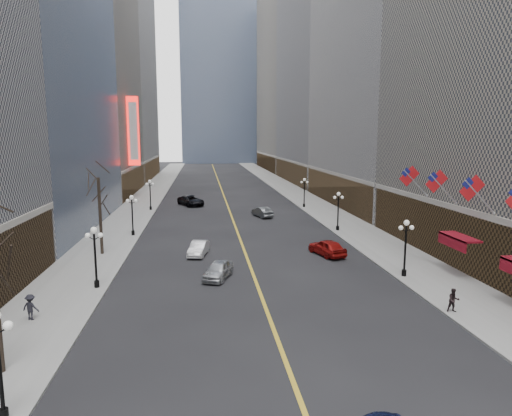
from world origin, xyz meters
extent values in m
cube|color=gray|center=(14.00, 70.00, 0.07)|extent=(6.00, 230.00, 0.15)
cube|color=gray|center=(-14.00, 70.00, 0.07)|extent=(6.00, 230.00, 0.15)
cube|color=gold|center=(0.00, 80.00, 0.01)|extent=(0.25, 200.00, 0.02)
cube|color=#46362E|center=(18.40, 29.00, 2.60)|extent=(2.80, 41.00, 5.00)
cube|color=#46362E|center=(18.40, 68.00, 2.60)|extent=(2.80, 35.00, 5.00)
cube|color=#98989B|center=(30.00, 106.00, 24.00)|extent=(26.00, 40.00, 48.00)
cube|color=#46362E|center=(18.40, 106.00, 2.60)|extent=(2.80, 39.00, 5.00)
cube|color=gray|center=(30.00, 149.00, 31.00)|extent=(26.00, 46.00, 62.00)
cube|color=#46362E|center=(18.40, 149.00, 2.60)|extent=(2.80, 45.00, 5.00)
cube|color=gray|center=(-30.00, 87.00, 25.00)|extent=(26.00, 30.00, 50.00)
cube|color=#46362E|center=(-18.40, 87.00, 2.60)|extent=(2.80, 29.00, 5.00)
cube|color=beige|center=(-30.00, 121.00, 36.00)|extent=(26.00, 38.00, 72.00)
cube|color=#46362E|center=(-18.40, 121.00, 2.60)|extent=(2.80, 37.00, 5.00)
cylinder|color=black|center=(11.80, 30.00, 0.40)|extent=(0.36, 0.36, 0.50)
cylinder|color=black|center=(11.80, 30.00, 2.15)|extent=(0.16, 0.16, 4.00)
sphere|color=white|center=(11.80, 30.00, 4.45)|extent=(0.44, 0.44, 0.44)
sphere|color=white|center=(11.35, 30.00, 4.05)|extent=(0.36, 0.36, 0.36)
sphere|color=white|center=(12.25, 30.00, 4.05)|extent=(0.36, 0.36, 0.36)
cylinder|color=black|center=(11.80, 48.00, 0.40)|extent=(0.36, 0.36, 0.50)
cylinder|color=black|center=(11.80, 48.00, 2.15)|extent=(0.16, 0.16, 4.00)
sphere|color=white|center=(11.80, 48.00, 4.45)|extent=(0.44, 0.44, 0.44)
sphere|color=white|center=(11.35, 48.00, 4.05)|extent=(0.36, 0.36, 0.36)
sphere|color=white|center=(12.25, 48.00, 4.05)|extent=(0.36, 0.36, 0.36)
cylinder|color=black|center=(11.80, 66.00, 0.40)|extent=(0.36, 0.36, 0.50)
cylinder|color=black|center=(11.80, 66.00, 2.15)|extent=(0.16, 0.16, 4.00)
sphere|color=white|center=(11.80, 66.00, 4.45)|extent=(0.44, 0.44, 0.44)
sphere|color=white|center=(11.35, 66.00, 4.05)|extent=(0.36, 0.36, 0.36)
sphere|color=white|center=(12.25, 66.00, 4.05)|extent=(0.36, 0.36, 0.36)
cylinder|color=black|center=(-11.80, 14.00, 0.40)|extent=(0.36, 0.36, 0.50)
cylinder|color=black|center=(-11.80, 14.00, 2.15)|extent=(0.16, 0.16, 4.00)
sphere|color=white|center=(-11.35, 14.00, 4.05)|extent=(0.36, 0.36, 0.36)
cylinder|color=black|center=(-11.80, 30.00, 0.40)|extent=(0.36, 0.36, 0.50)
cylinder|color=black|center=(-11.80, 30.00, 2.15)|extent=(0.16, 0.16, 4.00)
sphere|color=white|center=(-11.80, 30.00, 4.45)|extent=(0.44, 0.44, 0.44)
sphere|color=white|center=(-12.25, 30.00, 4.05)|extent=(0.36, 0.36, 0.36)
sphere|color=white|center=(-11.35, 30.00, 4.05)|extent=(0.36, 0.36, 0.36)
cylinder|color=black|center=(-11.80, 48.00, 0.40)|extent=(0.36, 0.36, 0.50)
cylinder|color=black|center=(-11.80, 48.00, 2.15)|extent=(0.16, 0.16, 4.00)
sphere|color=white|center=(-11.80, 48.00, 4.45)|extent=(0.44, 0.44, 0.44)
sphere|color=white|center=(-12.25, 48.00, 4.05)|extent=(0.36, 0.36, 0.36)
sphere|color=white|center=(-11.35, 48.00, 4.05)|extent=(0.36, 0.36, 0.36)
cylinder|color=black|center=(-11.80, 66.00, 0.40)|extent=(0.36, 0.36, 0.50)
cylinder|color=black|center=(-11.80, 66.00, 2.15)|extent=(0.16, 0.16, 4.00)
sphere|color=white|center=(-11.80, 66.00, 4.45)|extent=(0.44, 0.44, 0.44)
sphere|color=white|center=(-12.25, 66.00, 4.05)|extent=(0.36, 0.36, 0.36)
sphere|color=white|center=(-11.35, 66.00, 4.05)|extent=(0.36, 0.36, 0.36)
cylinder|color=#B2B2B7|center=(15.80, 27.00, 6.80)|extent=(2.49, 0.12, 2.49)
cube|color=red|center=(15.15, 27.00, 7.45)|extent=(1.94, 0.04, 1.94)
cube|color=navy|center=(14.80, 27.00, 7.80)|extent=(0.88, 0.06, 0.88)
cylinder|color=#B2B2B7|center=(15.80, 32.00, 6.80)|extent=(2.49, 0.12, 2.49)
cube|color=red|center=(15.15, 32.00, 7.45)|extent=(1.94, 0.04, 1.94)
cube|color=navy|center=(14.80, 32.00, 7.80)|extent=(0.88, 0.06, 0.88)
cylinder|color=#B2B2B7|center=(15.80, 37.00, 6.80)|extent=(2.49, 0.12, 2.49)
cube|color=red|center=(15.15, 37.00, 7.45)|extent=(1.94, 0.04, 1.94)
cube|color=navy|center=(14.80, 37.00, 7.80)|extent=(0.88, 0.06, 0.88)
cube|color=maroon|center=(16.30, 30.00, 3.20)|extent=(1.40, 4.00, 0.15)
cube|color=maroon|center=(15.65, 30.00, 2.80)|extent=(0.10, 4.00, 0.90)
cube|color=red|center=(-15.90, 80.00, 12.00)|extent=(2.00, 0.50, 12.00)
cube|color=white|center=(-15.85, 80.00, 12.00)|extent=(1.40, 0.55, 10.00)
cylinder|color=#2D231C|center=(-13.50, 40.00, 3.75)|extent=(0.28, 0.28, 7.20)
imported|color=#A7ABAF|center=(-2.85, 31.53, 0.69)|extent=(2.92, 4.36, 1.38)
imported|color=#BBBABD|center=(-4.43, 38.92, 0.66)|extent=(2.18, 4.19, 1.31)
imported|color=black|center=(-5.88, 70.47, 0.82)|extent=(4.91, 6.47, 1.63)
imported|color=maroon|center=(7.58, 37.44, 0.77)|extent=(3.10, 4.89, 1.55)
imported|color=#424548|center=(4.21, 58.57, 0.71)|extent=(2.70, 4.56, 1.42)
imported|color=black|center=(11.60, 22.46, 0.91)|extent=(0.79, 0.51, 1.53)
imported|color=black|center=(-14.38, 24.28, 0.95)|extent=(1.11, 0.71, 1.59)
camera|label=1|loc=(-3.95, -3.28, 11.11)|focal=32.00mm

